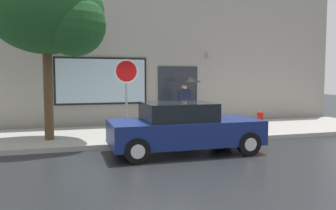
% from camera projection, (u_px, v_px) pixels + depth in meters
% --- Properties ---
extents(ground_plane, '(60.00, 60.00, 0.00)m').
position_uv_depth(ground_plane, '(164.00, 154.00, 9.35)').
color(ground_plane, black).
extents(sidewalk, '(20.00, 4.00, 0.15)m').
position_uv_depth(sidewalk, '(141.00, 134.00, 12.21)').
color(sidewalk, '#A3A099').
rests_on(sidewalk, ground).
extents(building_facade, '(20.00, 0.67, 7.00)m').
position_uv_depth(building_facade, '(127.00, 45.00, 14.32)').
color(building_facade, '#9E998E').
rests_on(building_facade, ground).
extents(parked_car, '(4.16, 1.90, 1.41)m').
position_uv_depth(parked_car, '(183.00, 128.00, 9.44)').
color(parked_car, navy).
rests_on(parked_car, ground).
extents(fire_hydrant, '(0.30, 0.44, 0.76)m').
position_uv_depth(fire_hydrant, '(260.00, 122.00, 12.17)').
color(fire_hydrant, red).
rests_on(fire_hydrant, sidewalk).
extents(pedestrian_with_umbrella, '(0.97, 0.97, 1.99)m').
position_uv_depth(pedestrian_with_umbrella, '(188.00, 87.00, 13.68)').
color(pedestrian_with_umbrella, black).
rests_on(pedestrian_with_umbrella, sidewalk).
extents(street_tree, '(3.54, 3.01, 5.33)m').
position_uv_depth(street_tree, '(52.00, 14.00, 10.36)').
color(street_tree, '#4C3823').
rests_on(street_tree, sidewalk).
extents(stop_sign, '(0.76, 0.10, 2.53)m').
position_uv_depth(stop_sign, '(126.00, 83.00, 10.74)').
color(stop_sign, gray).
rests_on(stop_sign, sidewalk).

